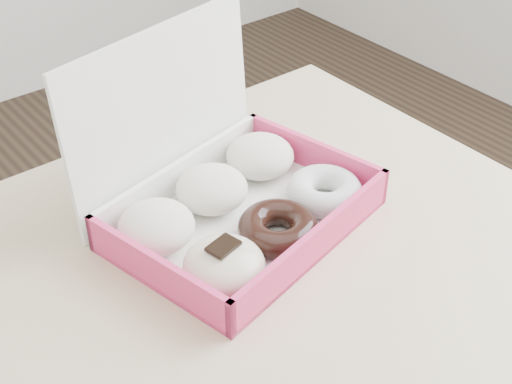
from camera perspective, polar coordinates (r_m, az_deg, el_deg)
donut_box at (r=0.89m, az=-2.04°, el=-0.49°), size 0.36×0.32×0.23m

